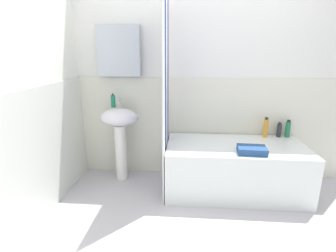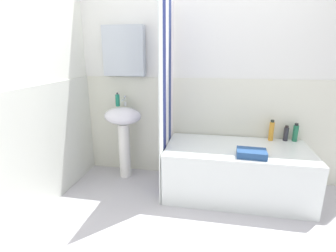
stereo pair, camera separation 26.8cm
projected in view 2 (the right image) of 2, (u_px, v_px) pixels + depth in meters
The scene contains 12 objects.
ground_plane at pixel (203, 247), 2.06m from camera, with size 4.80×5.60×0.04m, color silver.
wall_back_tiled at pixel (207, 83), 2.95m from camera, with size 3.60×0.18×2.40m.
wall_left_tiled at pixel (37, 94), 2.35m from camera, with size 0.07×1.81×2.40m.
sink at pixel (123, 127), 3.03m from camera, with size 0.44×0.34×0.87m.
faucet at pixel (125, 101), 3.03m from camera, with size 0.03×0.12×0.12m.
soap_dispenser at pixel (118, 100), 3.02m from camera, with size 0.05×0.05×0.16m.
bathtub at pixel (236, 171), 2.73m from camera, with size 1.47×0.74×0.54m, color white.
shower_curtain at pixel (167, 101), 2.66m from camera, with size 0.01×0.74×2.00m.
shampoo_bottle at pixel (295, 133), 2.82m from camera, with size 0.05×0.05×0.20m.
conditioner_bottle at pixel (286, 134), 2.84m from camera, with size 0.05×0.05×0.17m.
body_wash_bottle at pixel (271, 131), 2.84m from camera, with size 0.05×0.05×0.24m.
towel_folded at pixel (252, 153), 2.42m from camera, with size 0.27×0.19×0.07m, color #284C82.
Camera 2 is at (0.03, -1.74, 1.48)m, focal length 27.44 mm.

